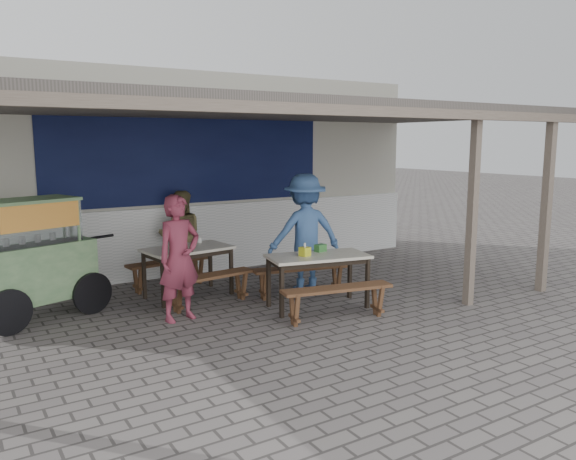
# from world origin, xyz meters

# --- Properties ---
(ground) EXTENTS (60.00, 60.00, 0.00)m
(ground) POSITION_xyz_m (0.00, 0.00, 0.00)
(ground) COLOR #605A57
(ground) RESTS_ON ground
(back_wall) EXTENTS (9.00, 1.28, 3.50)m
(back_wall) POSITION_xyz_m (-0.00, 3.58, 1.72)
(back_wall) COLOR #B3AEA1
(back_wall) RESTS_ON ground
(warung_roof) EXTENTS (9.00, 4.21, 2.81)m
(warung_roof) POSITION_xyz_m (0.02, 0.90, 2.71)
(warung_roof) COLOR #504944
(warung_roof) RESTS_ON ground
(table_left) EXTENTS (1.33, 0.88, 0.75)m
(table_left) POSITION_xyz_m (-0.89, 1.60, 0.67)
(table_left) COLOR silver
(table_left) RESTS_ON ground
(bench_left_street) EXTENTS (1.38, 0.45, 0.45)m
(bench_left_street) POSITION_xyz_m (-0.81, 0.98, 0.33)
(bench_left_street) COLOR brown
(bench_left_street) RESTS_ON ground
(bench_left_wall) EXTENTS (1.38, 0.45, 0.45)m
(bench_left_wall) POSITION_xyz_m (-0.96, 2.22, 0.33)
(bench_left_wall) COLOR brown
(bench_left_wall) RESTS_ON ground
(table_right) EXTENTS (1.49, 0.93, 0.75)m
(table_right) POSITION_xyz_m (0.44, 0.12, 0.67)
(table_right) COLOR silver
(table_right) RESTS_ON ground
(bench_right_street) EXTENTS (1.51, 0.57, 0.45)m
(bench_right_street) POSITION_xyz_m (0.31, -0.50, 0.34)
(bench_right_street) COLOR brown
(bench_right_street) RESTS_ON ground
(bench_right_wall) EXTENTS (1.51, 0.57, 0.45)m
(bench_right_wall) POSITION_xyz_m (0.57, 0.74, 0.34)
(bench_right_wall) COLOR brown
(bench_right_wall) RESTS_ON ground
(vendor_cart) EXTENTS (1.87, 1.21, 1.59)m
(vendor_cart) POSITION_xyz_m (-2.97, 1.65, 0.86)
(vendor_cart) COLOR #82A76F
(vendor_cart) RESTS_ON ground
(patron_street_side) EXTENTS (0.66, 0.50, 1.64)m
(patron_street_side) POSITION_xyz_m (-1.39, 0.62, 0.82)
(patron_street_side) COLOR maroon
(patron_street_side) RESTS_ON ground
(patron_wall_side) EXTENTS (0.87, 0.77, 1.51)m
(patron_wall_side) POSITION_xyz_m (-0.59, 2.62, 0.75)
(patron_wall_side) COLOR brown
(patron_wall_side) RESTS_ON ground
(patron_right_table) EXTENTS (1.29, 0.91, 1.82)m
(patron_right_table) POSITION_xyz_m (0.82, 1.02, 0.91)
(patron_right_table) COLOR #3E639C
(patron_right_table) RESTS_ON ground
(tissue_box) EXTENTS (0.14, 0.14, 0.12)m
(tissue_box) POSITION_xyz_m (0.25, 0.16, 0.81)
(tissue_box) COLOR gold
(tissue_box) RESTS_ON table_right
(donation_box) EXTENTS (0.17, 0.13, 0.11)m
(donation_box) POSITION_xyz_m (0.61, 0.30, 0.80)
(donation_box) COLOR #347333
(donation_box) RESTS_ON table_right
(condiment_jar) EXTENTS (0.08, 0.08, 0.09)m
(condiment_jar) POSITION_xyz_m (-0.57, 1.89, 0.79)
(condiment_jar) COLOR silver
(condiment_jar) RESTS_ON table_left
(condiment_bowl) EXTENTS (0.19, 0.19, 0.04)m
(condiment_bowl) POSITION_xyz_m (-1.05, 1.53, 0.77)
(condiment_bowl) COLOR silver
(condiment_bowl) RESTS_ON table_left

